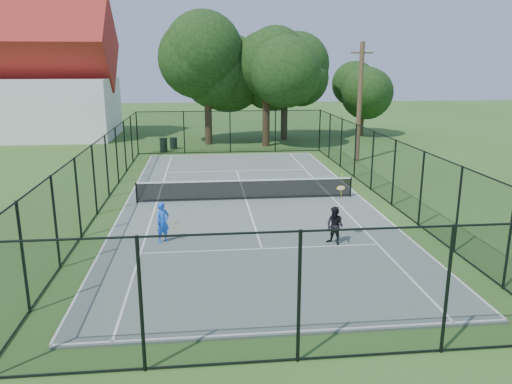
{
  "coord_description": "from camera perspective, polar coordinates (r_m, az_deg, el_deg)",
  "views": [
    {
      "loc": [
        -1.9,
        -22.39,
        6.27
      ],
      "look_at": [
        0.16,
        -3.0,
        1.2
      ],
      "focal_mm": 35.0,
      "sensor_mm": 36.0,
      "label": 1
    }
  ],
  "objects": [
    {
      "name": "player_black",
      "position": [
        17.68,
        9.02,
        -3.81
      ],
      "size": [
        0.82,
        0.96,
        2.43
      ],
      "color": "black",
      "rests_on": "tennis_court"
    },
    {
      "name": "tennis_court",
      "position": [
        23.31,
        -1.16,
        -0.95
      ],
      "size": [
        11.0,
        24.0,
        0.06
      ],
      "primitive_type": "cube",
      "color": "slate",
      "rests_on": "ground"
    },
    {
      "name": "tree_far_right",
      "position": [
        45.16,
        12.04,
        11.18
      ],
      "size": [
        4.7,
        4.7,
        6.21
      ],
      "color": "#332114",
      "rests_on": "ground"
    },
    {
      "name": "player_blue",
      "position": [
        17.98,
        -10.6,
        -3.42
      ],
      "size": [
        0.9,
        0.61,
        1.46
      ],
      "color": "blue",
      "rests_on": "tennis_court"
    },
    {
      "name": "trash_bin_right",
      "position": [
        37.89,
        -9.41,
        5.52
      ],
      "size": [
        0.58,
        0.58,
        0.87
      ],
      "color": "black",
      "rests_on": "ground"
    },
    {
      "name": "fence",
      "position": [
        22.97,
        -1.18,
        2.59
      ],
      "size": [
        13.1,
        26.1,
        3.0
      ],
      "color": "black",
      "rests_on": "ground"
    },
    {
      "name": "utility_pole",
      "position": [
        33.03,
        11.75,
        10.04
      ],
      "size": [
        1.4,
        0.3,
        7.54
      ],
      "color": "#4C3823",
      "rests_on": "ground"
    },
    {
      "name": "tree_near_left",
      "position": [
        39.36,
        -5.61,
        14.1
      ],
      "size": [
        7.46,
        7.46,
        9.74
      ],
      "color": "#332114",
      "rests_on": "ground"
    },
    {
      "name": "building",
      "position": [
        46.9,
        -25.39,
        11.57
      ],
      "size": [
        15.3,
        8.15,
        11.87
      ],
      "color": "silver",
      "rests_on": "ground"
    },
    {
      "name": "trash_bin_left",
      "position": [
        36.69,
        -10.52,
        5.31
      ],
      "size": [
        0.58,
        0.58,
        1.03
      ],
      "color": "black",
      "rests_on": "ground"
    },
    {
      "name": "ground",
      "position": [
        23.32,
        -1.16,
        -1.02
      ],
      "size": [
        120.0,
        120.0,
        0.0
      ],
      "primitive_type": "plane",
      "color": "#365A1E"
    },
    {
      "name": "tree_near_mid",
      "position": [
        38.38,
        1.19,
        12.75
      ],
      "size": [
        6.27,
        6.27,
        8.2
      ],
      "color": "#332114",
      "rests_on": "ground"
    },
    {
      "name": "tree_near_right",
      "position": [
        41.93,
        3.3,
        12.6
      ],
      "size": [
        5.53,
        5.53,
        7.63
      ],
      "color": "#332114",
      "rests_on": "ground"
    },
    {
      "name": "tennis_net",
      "position": [
        23.17,
        -1.17,
        0.36
      ],
      "size": [
        10.08,
        0.08,
        0.95
      ],
      "color": "black",
      "rests_on": "tennis_court"
    }
  ]
}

